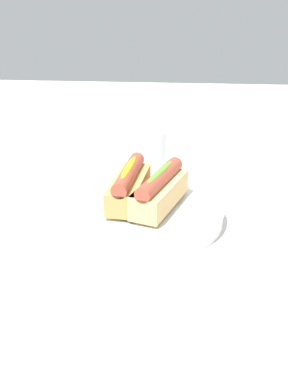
{
  "coord_description": "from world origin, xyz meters",
  "views": [
    {
      "loc": [
        0.73,
        0.05,
        0.38
      ],
      "look_at": [
        0.01,
        -0.01,
        0.05
      ],
      "focal_mm": 43.82,
      "sensor_mm": 36.0,
      "label": 1
    }
  ],
  "objects_px": {
    "serving_bowl": "(144,211)",
    "hotdog_back": "(160,190)",
    "hotdog_front": "(129,186)",
    "water_glass": "(151,154)"
  },
  "relations": [
    {
      "from": "serving_bowl",
      "to": "hotdog_back",
      "type": "xyz_separation_m",
      "value": [
        0.01,
        0.03,
        0.04
      ]
    },
    {
      "from": "hotdog_front",
      "to": "hotdog_back",
      "type": "relative_size",
      "value": 0.97
    },
    {
      "from": "hotdog_back",
      "to": "water_glass",
      "type": "bearing_deg",
      "value": -172.27
    },
    {
      "from": "serving_bowl",
      "to": "water_glass",
      "type": "height_order",
      "value": "water_glass"
    },
    {
      "from": "hotdog_front",
      "to": "hotdog_back",
      "type": "height_order",
      "value": "same"
    },
    {
      "from": "serving_bowl",
      "to": "water_glass",
      "type": "bearing_deg",
      "value": -178.82
    },
    {
      "from": "serving_bowl",
      "to": "hotdog_back",
      "type": "distance_m",
      "value": 0.05
    },
    {
      "from": "water_glass",
      "to": "hotdog_back",
      "type": "bearing_deg",
      "value": 7.73
    },
    {
      "from": "hotdog_front",
      "to": "water_glass",
      "type": "bearing_deg",
      "value": 174.25
    },
    {
      "from": "serving_bowl",
      "to": "water_glass",
      "type": "xyz_separation_m",
      "value": [
        -0.23,
        -0.0,
        0.02
      ]
    }
  ]
}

